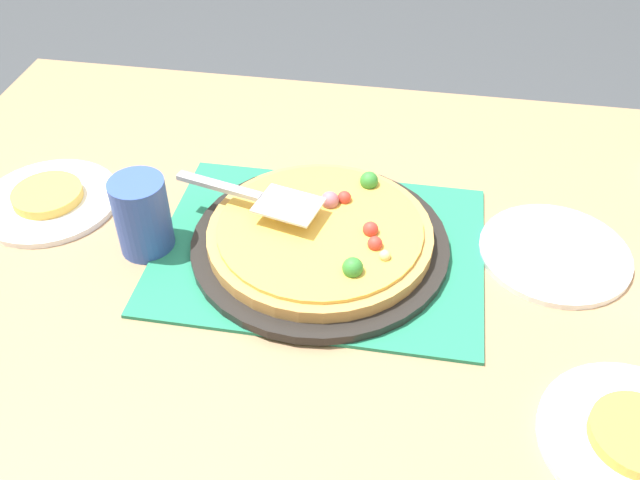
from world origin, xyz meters
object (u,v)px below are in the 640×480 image
object	(u,v)px
pizza	(321,233)
served_slice_left	(639,435)
cup_near	(142,216)
served_slice_right	(47,195)
pizza_server	(259,197)
plate_far_right	(49,201)
plate_near_left	(635,441)
plate_side	(555,253)
pizza_pan	(320,244)

from	to	relation	value
pizza	served_slice_left	bearing A→B (deg)	146.95
pizza	cup_near	bearing A→B (deg)	8.10
served_slice_right	pizza_server	distance (m)	0.36
plate_far_right	served_slice_left	bearing A→B (deg)	160.67
plate_near_left	plate_side	distance (m)	0.32
pizza_pan	cup_near	distance (m)	0.26
served_slice_right	cup_near	world-z (taller)	cup_near
pizza_server	pizza	bearing A→B (deg)	166.82
pizza_server	plate_near_left	bearing A→B (deg)	150.29
pizza	pizza_server	bearing A→B (deg)	-13.18
plate_near_left	plate_far_right	xyz separation A→B (m)	(0.86, -0.30, 0.00)
pizza	pizza_pan	bearing A→B (deg)	20.35
served_slice_right	pizza_server	xyz separation A→B (m)	(-0.35, 0.01, 0.05)
plate_side	pizza_server	xyz separation A→B (m)	(0.44, 0.02, 0.06)
plate_near_left	served_slice_right	size ratio (longest dim) A/B	2.00
served_slice_right	cup_near	bearing A→B (deg)	159.52
plate_near_left	served_slice_left	xyz separation A→B (m)	(0.00, 0.00, 0.01)
plate_near_left	served_slice_right	world-z (taller)	served_slice_right
pizza	plate_near_left	size ratio (longest dim) A/B	1.50
plate_near_left	pizza_server	distance (m)	0.58
plate_side	served_slice_right	xyz separation A→B (m)	(0.79, 0.01, 0.01)
plate_far_right	cup_near	bearing A→B (deg)	159.52
plate_near_left	cup_near	world-z (taller)	cup_near
pizza	pizza_server	xyz separation A→B (m)	(0.10, -0.02, 0.04)
served_slice_left	cup_near	xyz separation A→B (m)	(0.66, -0.23, 0.04)
pizza_server	plate_side	bearing A→B (deg)	-177.05
plate_near_left	plate_far_right	world-z (taller)	same
pizza_pan	plate_side	bearing A→B (deg)	-172.38
pizza	pizza_server	size ratio (longest dim) A/B	1.41
served_slice_left	served_slice_right	bearing A→B (deg)	-19.33
pizza_pan	pizza_server	size ratio (longest dim) A/B	1.63
pizza_pan	served_slice_left	distance (m)	0.49
served_slice_left	cup_near	world-z (taller)	cup_near
plate_near_left	cup_near	distance (m)	0.70
plate_side	pizza_pan	bearing A→B (deg)	7.62
plate_far_right	plate_side	size ratio (longest dim) A/B	1.00
served_slice_right	pizza_server	bearing A→B (deg)	177.89
pizza_pan	plate_far_right	world-z (taller)	pizza_pan
pizza_pan	served_slice_left	size ratio (longest dim) A/B	3.45
pizza_pan	served_slice_right	bearing A→B (deg)	-4.64
cup_near	plate_near_left	bearing A→B (deg)	161.00
plate_far_right	served_slice_right	bearing A→B (deg)	-90.00
pizza_pan	served_slice_right	xyz separation A→B (m)	(0.45, -0.04, 0.01)
served_slice_left	pizza_server	xyz separation A→B (m)	(0.50, -0.29, 0.05)
plate_far_right	pizza	bearing A→B (deg)	175.46
pizza	plate_far_right	bearing A→B (deg)	-4.54
cup_near	pizza_server	distance (m)	0.17
pizza_server	served_slice_left	bearing A→B (deg)	150.29
pizza_pan	served_slice_left	world-z (taller)	served_slice_left
served_slice_left	served_slice_right	distance (m)	0.91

